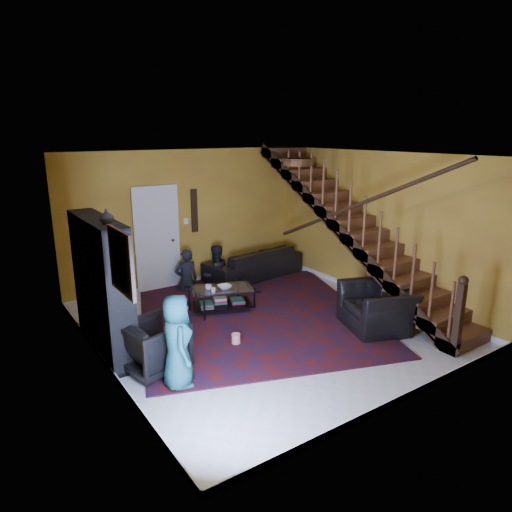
{
  "coord_description": "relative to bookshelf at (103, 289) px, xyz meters",
  "views": [
    {
      "loc": [
        -4.06,
        -5.75,
        3.15
      ],
      "look_at": [
        0.12,
        0.4,
        1.11
      ],
      "focal_mm": 32.0,
      "sensor_mm": 36.0,
      "label": 1
    }
  ],
  "objects": [
    {
      "name": "person_adult_b",
      "position": [
        2.81,
        1.75,
        -0.76
      ],
      "size": [
        0.65,
        0.52,
        1.3
      ],
      "primitive_type": "imported",
      "rotation": [
        0.0,
        0.0,
        3.18
      ],
      "color": "black",
      "rests_on": "sofa"
    },
    {
      "name": "room",
      "position": [
        1.07,
        0.73,
        -0.91
      ],
      "size": [
        5.5,
        5.5,
        5.5
      ],
      "color": "gold",
      "rests_on": "ground"
    },
    {
      "name": "armchair_left",
      "position": [
        0.35,
        -0.96,
        -0.61
      ],
      "size": [
        0.93,
        0.91,
        0.72
      ],
      "primitive_type": "imported",
      "rotation": [
        0.0,
        0.0,
        1.78
      ],
      "color": "black",
      "rests_on": "floor"
    },
    {
      "name": "person_child",
      "position": [
        0.45,
        -1.5,
        -0.35
      ],
      "size": [
        0.52,
        0.67,
        1.23
      ],
      "primitive_type": "imported",
      "rotation": [
        0.0,
        0.0,
        1.34
      ],
      "color": "#1A5963",
      "rests_on": "armchair_left"
    },
    {
      "name": "popcorn_bucket",
      "position": [
        1.67,
        -0.91,
        -0.87
      ],
      "size": [
        0.16,
        0.16,
        0.15
      ],
      "primitive_type": "cylinder",
      "rotation": [
        0.0,
        0.0,
        0.2
      ],
      "color": "red",
      "rests_on": "rug"
    },
    {
      "name": "bowl",
      "position": [
        2.23,
        0.38,
        -0.52
      ],
      "size": [
        0.27,
        0.27,
        0.06
      ],
      "primitive_type": "imported",
      "rotation": [
        0.0,
        0.0,
        -0.16
      ],
      "color": "#999999",
      "rests_on": "coffee_table"
    },
    {
      "name": "ceiling_fixture",
      "position": [
        2.4,
        -1.4,
        1.78
      ],
      "size": [
        0.4,
        0.4,
        0.1
      ],
      "primitive_type": "cylinder",
      "color": "#3F2814",
      "rests_on": "room"
    },
    {
      "name": "floor",
      "position": [
        2.4,
        -0.6,
        -0.96
      ],
      "size": [
        5.5,
        5.5,
        0.0
      ],
      "primitive_type": "plane",
      "color": "beige",
      "rests_on": "ground"
    },
    {
      "name": "cup_a",
      "position": [
        1.96,
        0.49,
        -0.5
      ],
      "size": [
        0.13,
        0.13,
        0.09
      ],
      "primitive_type": "imported",
      "rotation": [
        0.0,
        0.0,
        0.12
      ],
      "color": "#999999",
      "rests_on": "coffee_table"
    },
    {
      "name": "bookshelf",
      "position": [
        0.0,
        0.0,
        0.0
      ],
      "size": [
        0.35,
        1.8,
        2.0
      ],
      "color": "black",
      "rests_on": "floor"
    },
    {
      "name": "coffee_table",
      "position": [
        2.19,
        0.41,
        -0.73
      ],
      "size": [
        1.24,
        0.97,
        0.41
      ],
      "rotation": [
        0.0,
        0.0,
        -0.36
      ],
      "color": "black",
      "rests_on": "floor"
    },
    {
      "name": "armchair_right",
      "position": [
        3.9,
        -1.7,
        -0.61
      ],
      "size": [
        1.28,
        1.37,
        0.72
      ],
      "primitive_type": "imported",
      "rotation": [
        0.0,
        0.0,
        -1.92
      ],
      "color": "black",
      "rests_on": "floor"
    },
    {
      "name": "staircase",
      "position": [
        4.53,
        -0.6,
        0.43
      ],
      "size": [
        0.95,
        5.02,
        3.18
      ],
      "color": "brown",
      "rests_on": "floor"
    },
    {
      "name": "cup_b",
      "position": [
        1.96,
        0.3,
        -0.51
      ],
      "size": [
        0.11,
        0.11,
        0.08
      ],
      "primitive_type": "imported",
      "rotation": [
        0.0,
        0.0,
        -0.3
      ],
      "color": "#999999",
      "rests_on": "coffee_table"
    },
    {
      "name": "rug",
      "position": [
        2.53,
        -0.12,
        -0.95
      ],
      "size": [
        5.07,
        5.4,
        0.02
      ],
      "primitive_type": "cube",
      "rotation": [
        0.0,
        0.0,
        -0.34
      ],
      "color": "#400D0B",
      "rests_on": "floor"
    },
    {
      "name": "person_adult_a",
      "position": [
        2.14,
        1.75,
        -0.76
      ],
      "size": [
        0.51,
        0.37,
        1.32
      ],
      "primitive_type": "imported",
      "rotation": [
        0.0,
        0.0,
        3.03
      ],
      "color": "black",
      "rests_on": "sofa"
    },
    {
      "name": "framed_picture",
      "position": [
        -0.17,
        -1.5,
        0.79
      ],
      "size": [
        0.04,
        0.74,
        0.74
      ],
      "primitive_type": "cube",
      "color": "maroon",
      "rests_on": "room"
    },
    {
      "name": "wall_hanging",
      "position": [
        2.55,
        2.13,
        0.59
      ],
      "size": [
        0.14,
        0.03,
        0.9
      ],
      "primitive_type": "cube",
      "color": "black",
      "rests_on": "room"
    },
    {
      "name": "vase",
      "position": [
        -0.0,
        -0.5,
        1.13
      ],
      "size": [
        0.18,
        0.18,
        0.19
      ],
      "primitive_type": "imported",
      "color": "#999999",
      "rests_on": "bookshelf"
    },
    {
      "name": "door",
      "position": [
        1.7,
        2.12,
        0.06
      ],
      "size": [
        0.82,
        0.05,
        2.05
      ],
      "primitive_type": "cube",
      "color": "silver",
      "rests_on": "floor"
    },
    {
      "name": "sofa",
      "position": [
        3.75,
        1.7,
        -0.64
      ],
      "size": [
        2.34,
        1.16,
        0.65
      ],
      "primitive_type": "imported",
      "rotation": [
        0.0,
        0.0,
        3.27
      ],
      "color": "black",
      "rests_on": "floor"
    }
  ]
}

